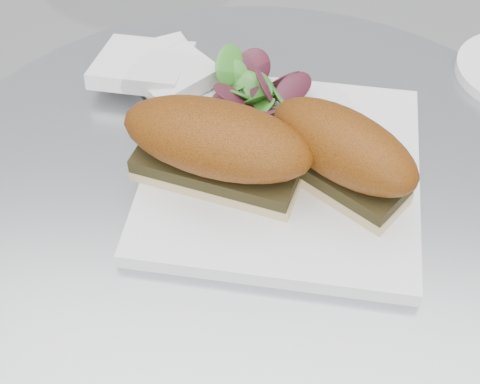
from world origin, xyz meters
name	(u,v)px	position (x,y,z in m)	size (l,w,h in m)	color
table	(254,349)	(0.00, 0.00, 0.49)	(0.70, 0.70, 0.73)	#A2A5A9
plate	(282,171)	(0.02, 0.06, 0.74)	(0.26, 0.26, 0.02)	white
sandwich_left	(217,145)	(-0.04, 0.04, 0.79)	(0.19, 0.12, 0.08)	#D1C282
sandwich_right	(342,153)	(0.07, 0.04, 0.79)	(0.16, 0.14, 0.08)	#D1C282
salad	(259,91)	(-0.01, 0.14, 0.77)	(0.10, 0.10, 0.05)	green
napkin	(160,78)	(-0.12, 0.19, 0.74)	(0.13, 0.13, 0.02)	white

